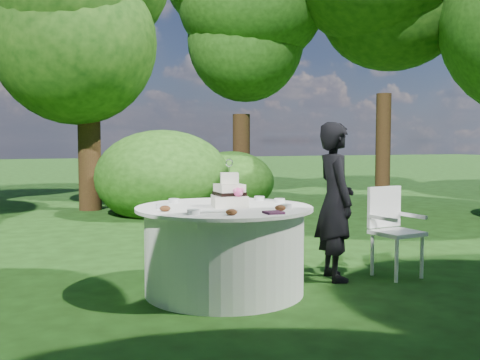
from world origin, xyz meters
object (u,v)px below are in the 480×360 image
Objects in this scene: cake at (230,194)px; chair at (392,224)px; table at (224,249)px; guest at (335,201)px; napkins at (274,213)px.

cake reaches higher than chair.
cake is (0.04, -0.03, 0.50)m from table.
chair reaches higher than table.
cake is 1.77m from chair.
guest is 0.98× the size of table.
guest is at bearing 4.35° from cake.
table is 1.78m from chair.
table is at bearing 145.62° from cake.
table is at bearing 179.30° from chair.
guest reaches higher than cake.
guest is (0.97, 0.66, -0.02)m from napkins.
napkins is 0.09× the size of guest.
guest reaches higher than napkins.
cake is 0.47× the size of chair.
guest is 0.66m from chair.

